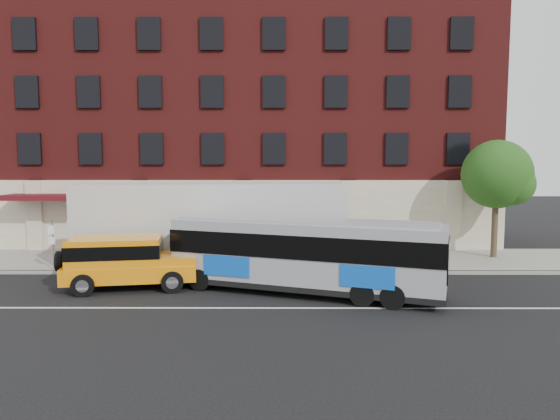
{
  "coord_description": "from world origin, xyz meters",
  "views": [
    {
      "loc": [
        2.21,
        -16.94,
        5.18
      ],
      "look_at": [
        2.12,
        5.5,
        3.04
      ],
      "focal_mm": 32.18,
      "sensor_mm": 36.0,
      "label": 1
    }
  ],
  "objects_px": {
    "city_bus": "(305,253)",
    "shipping_container": "(213,228)",
    "sign_pole": "(53,242)",
    "yellow_suv": "(125,259)",
    "street_tree": "(498,177)"
  },
  "relations": [
    {
      "from": "sign_pole",
      "to": "shipping_container",
      "type": "relative_size",
      "value": 0.2
    },
    {
      "from": "city_bus",
      "to": "yellow_suv",
      "type": "bearing_deg",
      "value": 173.76
    },
    {
      "from": "sign_pole",
      "to": "city_bus",
      "type": "height_order",
      "value": "city_bus"
    },
    {
      "from": "city_bus",
      "to": "yellow_suv",
      "type": "distance_m",
      "value": 7.41
    },
    {
      "from": "city_bus",
      "to": "yellow_suv",
      "type": "height_order",
      "value": "city_bus"
    },
    {
      "from": "sign_pole",
      "to": "shipping_container",
      "type": "xyz_separation_m",
      "value": [
        7.39,
        0.66,
        0.62
      ]
    },
    {
      "from": "sign_pole",
      "to": "street_tree",
      "type": "bearing_deg",
      "value": 8.61
    },
    {
      "from": "city_bus",
      "to": "shipping_container",
      "type": "bearing_deg",
      "value": 134.58
    },
    {
      "from": "city_bus",
      "to": "yellow_suv",
      "type": "xyz_separation_m",
      "value": [
        -7.35,
        0.8,
        -0.41
      ]
    },
    {
      "from": "sign_pole",
      "to": "yellow_suv",
      "type": "distance_m",
      "value": 5.09
    },
    {
      "from": "street_tree",
      "to": "city_bus",
      "type": "bearing_deg",
      "value": -146.35
    },
    {
      "from": "street_tree",
      "to": "shipping_container",
      "type": "bearing_deg",
      "value": -169.63
    },
    {
      "from": "city_bus",
      "to": "sign_pole",
      "type": "bearing_deg",
      "value": 162.69
    },
    {
      "from": "city_bus",
      "to": "shipping_container",
      "type": "xyz_separation_m",
      "value": [
        -4.21,
        4.27,
        0.44
      ]
    },
    {
      "from": "yellow_suv",
      "to": "shipping_container",
      "type": "bearing_deg",
      "value": 47.78
    }
  ]
}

